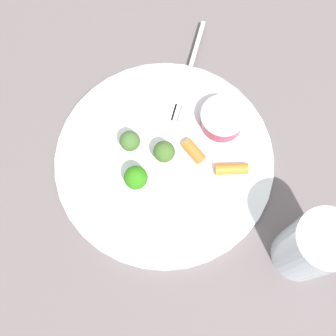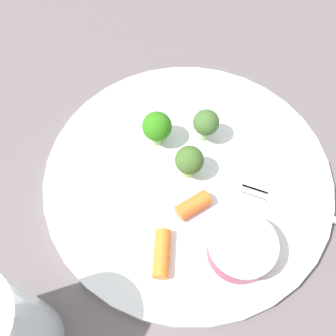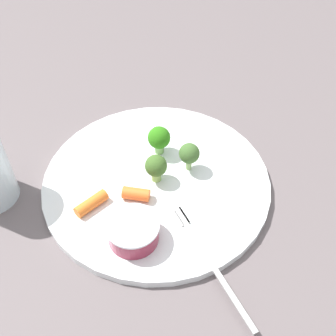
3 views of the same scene
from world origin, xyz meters
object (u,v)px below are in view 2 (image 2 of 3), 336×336
at_px(sauce_cup, 241,248).
at_px(fork, 323,216).
at_px(carrot_stick_0, 193,205).
at_px(broccoli_floret_0, 157,127).
at_px(broccoli_floret_1, 189,160).
at_px(plate, 188,175).
at_px(carrot_stick_1, 159,253).
at_px(broccoli_floret_2, 206,123).

distance_m(sauce_cup, fork, 0.10).
xyz_separation_m(carrot_stick_0, fork, (0.13, 0.03, -0.01)).
height_order(broccoli_floret_0, fork, broccoli_floret_0).
xyz_separation_m(sauce_cup, broccoli_floret_1, (-0.07, 0.07, 0.01)).
bearing_deg(plate, carrot_stick_1, -91.70).
bearing_deg(broccoli_floret_2, carrot_stick_0, -83.21).
relative_size(broccoli_floret_0, broccoli_floret_1, 1.06).
height_order(plate, broccoli_floret_2, broccoli_floret_2).
height_order(broccoli_floret_2, carrot_stick_1, broccoli_floret_2).
relative_size(broccoli_floret_2, carrot_stick_0, 1.24).
distance_m(carrot_stick_0, carrot_stick_1, 0.06).
height_order(carrot_stick_0, fork, carrot_stick_0).
distance_m(broccoli_floret_2, carrot_stick_0, 0.09).
xyz_separation_m(plate, fork, (0.15, -0.01, 0.01)).
relative_size(sauce_cup, broccoli_floret_0, 1.46).
bearing_deg(carrot_stick_0, sauce_cup, -30.40).
distance_m(broccoli_floret_2, carrot_stick_1, 0.15).
distance_m(plate, sauce_cup, 0.10).
relative_size(broccoli_floret_0, broccoli_floret_2, 1.01).
distance_m(broccoli_floret_0, broccoli_floret_2, 0.05).
distance_m(broccoli_floret_2, fork, 0.16).
height_order(carrot_stick_0, carrot_stick_1, carrot_stick_0).
bearing_deg(broccoli_floret_0, fork, -11.79).
distance_m(broccoli_floret_1, fork, 0.15).
xyz_separation_m(broccoli_floret_0, broccoli_floret_2, (0.05, 0.02, 0.00)).
height_order(broccoli_floret_2, carrot_stick_0, broccoli_floret_2).
bearing_deg(sauce_cup, carrot_stick_1, -161.11).
bearing_deg(fork, carrot_stick_0, -167.10).
distance_m(carrot_stick_1, fork, 0.17).
bearing_deg(broccoli_floret_1, sauce_cup, -45.53).
bearing_deg(broccoli_floret_0, broccoli_floret_2, 21.14).
bearing_deg(carrot_stick_1, carrot_stick_0, 71.89).
distance_m(plate, broccoli_floret_2, 0.06).
bearing_deg(broccoli_floret_2, sauce_cup, -61.65).
bearing_deg(sauce_cup, broccoli_floret_1, 134.47).
bearing_deg(carrot_stick_0, broccoli_floret_2, 96.79).
bearing_deg(carrot_stick_0, broccoli_floret_0, 130.98).
distance_m(sauce_cup, broccoli_floret_0, 0.15).
bearing_deg(carrot_stick_0, fork, 12.90).
bearing_deg(fork, plate, 176.20).
relative_size(broccoli_floret_1, fork, 0.23).
distance_m(plate, broccoli_floret_0, 0.06).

